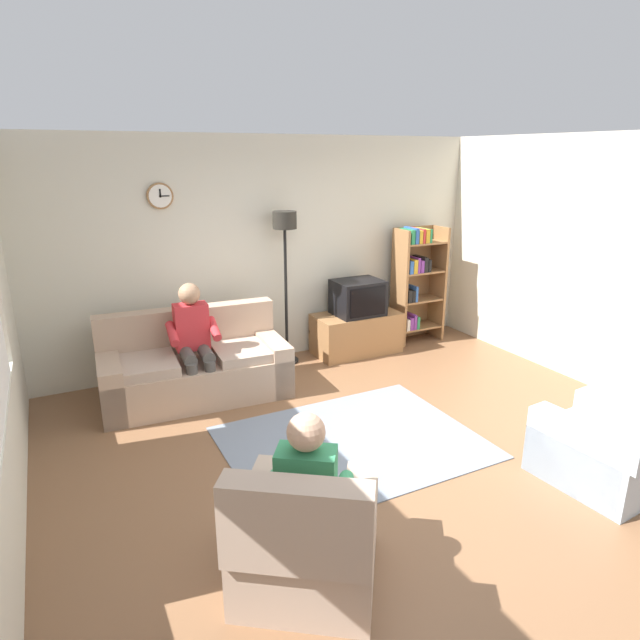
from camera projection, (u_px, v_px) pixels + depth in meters
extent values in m
plane|color=brown|center=(388.00, 451.00, 4.70)|extent=(12.00, 12.00, 0.00)
cube|color=beige|center=(270.00, 251.00, 6.57)|extent=(6.20, 0.12, 2.70)
cylinder|color=olive|center=(160.00, 196.00, 5.75)|extent=(0.28, 0.03, 0.28)
cylinder|color=white|center=(160.00, 196.00, 5.73)|extent=(0.24, 0.01, 0.24)
cube|color=black|center=(160.00, 193.00, 5.72)|extent=(0.02, 0.01, 0.09)
cube|color=black|center=(164.00, 196.00, 5.75)|extent=(0.11, 0.01, 0.01)
cube|color=beige|center=(4.00, 505.00, 3.35)|extent=(0.12, 5.80, 0.80)
cube|color=beige|center=(625.00, 269.00, 5.54)|extent=(0.12, 5.80, 2.70)
cube|color=tan|center=(197.00, 379.00, 5.68)|extent=(1.95, 0.96, 0.42)
cube|color=tan|center=(187.00, 329.00, 5.86)|extent=(1.91, 0.32, 0.48)
cube|color=tan|center=(272.00, 361.00, 5.98)|extent=(0.27, 0.85, 0.56)
cube|color=tan|center=(111.00, 386.00, 5.34)|extent=(0.27, 0.85, 0.56)
cube|color=tan|center=(243.00, 351.00, 5.75)|extent=(0.64, 0.72, 0.10)
cube|color=tan|center=(145.00, 365.00, 5.37)|extent=(0.64, 0.72, 0.10)
cube|color=olive|center=(356.00, 333.00, 6.98)|extent=(1.10, 0.56, 0.52)
cube|color=black|center=(346.00, 326.00, 7.19)|extent=(1.10, 0.04, 0.03)
cube|color=black|center=(358.00, 297.00, 6.82)|extent=(0.60, 0.48, 0.44)
cube|color=black|center=(368.00, 302.00, 6.61)|extent=(0.50, 0.01, 0.36)
cube|color=olive|center=(399.00, 288.00, 7.16)|extent=(0.04, 0.36, 1.55)
cube|color=olive|center=(438.00, 283.00, 7.44)|extent=(0.04, 0.36, 1.55)
cube|color=olive|center=(411.00, 283.00, 7.44)|extent=(0.64, 0.02, 1.55)
cube|color=olive|center=(416.00, 326.00, 7.47)|extent=(0.60, 0.34, 0.02)
cube|color=silver|center=(403.00, 323.00, 7.32)|extent=(0.05, 0.28, 0.15)
cube|color=#72338C|center=(406.00, 322.00, 7.34)|extent=(0.05, 0.28, 0.17)
cube|color=#72338C|center=(410.00, 320.00, 7.36)|extent=(0.04, 0.28, 0.20)
cube|color=#267F4C|center=(413.00, 321.00, 7.39)|extent=(0.04, 0.28, 0.17)
cube|color=olive|center=(418.00, 299.00, 7.36)|extent=(0.60, 0.34, 0.02)
cube|color=black|center=(405.00, 295.00, 7.21)|extent=(0.06, 0.28, 0.17)
cube|color=black|center=(408.00, 295.00, 7.23)|extent=(0.04, 0.28, 0.16)
cube|color=#2D59A5|center=(411.00, 292.00, 7.25)|extent=(0.04, 0.28, 0.21)
cube|color=olive|center=(419.00, 271.00, 7.24)|extent=(0.60, 0.34, 0.02)
cube|color=#2D59A5|center=(406.00, 266.00, 7.09)|extent=(0.06, 0.28, 0.17)
cube|color=gold|center=(410.00, 265.00, 7.12)|extent=(0.06, 0.28, 0.18)
cube|color=#72338C|center=(413.00, 264.00, 7.14)|extent=(0.04, 0.28, 0.20)
cube|color=#72338C|center=(417.00, 265.00, 7.17)|extent=(0.05, 0.28, 0.16)
cube|color=black|center=(420.00, 264.00, 7.19)|extent=(0.06, 0.28, 0.20)
cube|color=black|center=(424.00, 264.00, 7.22)|extent=(0.04, 0.28, 0.17)
cube|color=olive|center=(421.00, 243.00, 7.13)|extent=(0.60, 0.34, 0.02)
cube|color=#267F4C|center=(407.00, 236.00, 6.97)|extent=(0.05, 0.28, 0.18)
cube|color=#2D59A5|center=(411.00, 235.00, 7.00)|extent=(0.05, 0.28, 0.20)
cube|color=gold|center=(415.00, 236.00, 7.03)|extent=(0.05, 0.28, 0.17)
cube|color=red|center=(418.00, 235.00, 7.05)|extent=(0.03, 0.28, 0.18)
cube|color=gold|center=(422.00, 235.00, 7.07)|extent=(0.06, 0.28, 0.18)
cube|color=#267F4C|center=(425.00, 235.00, 7.10)|extent=(0.03, 0.28, 0.18)
cylinder|color=black|center=(287.00, 360.00, 6.73)|extent=(0.28, 0.28, 0.03)
cylinder|color=black|center=(286.00, 295.00, 6.48)|extent=(0.04, 0.04, 1.70)
cylinder|color=black|center=(285.00, 220.00, 6.22)|extent=(0.28, 0.28, 0.20)
cube|color=tan|center=(308.00, 548.00, 3.27)|extent=(1.14, 1.15, 0.40)
cube|color=tan|center=(296.00, 526.00, 2.78)|extent=(0.76, 0.60, 0.50)
cube|color=tan|center=(260.00, 530.00, 3.30)|extent=(0.62, 0.77, 0.56)
cube|color=tan|center=(358.00, 540.00, 3.22)|extent=(0.62, 0.77, 0.56)
cube|color=#9EADBC|center=(602.00, 456.00, 4.25)|extent=(0.86, 0.90, 0.40)
cube|color=#9EADBC|center=(577.00, 457.00, 4.10)|extent=(0.26, 0.81, 0.56)
cube|color=#9EADBC|center=(623.00, 436.00, 4.39)|extent=(0.26, 0.81, 0.56)
cube|color=slate|center=(352.00, 442.00, 4.84)|extent=(2.20, 1.70, 0.01)
cube|color=red|center=(192.00, 327.00, 5.55)|extent=(0.35, 0.22, 0.48)
sphere|color=#A37A5B|center=(189.00, 294.00, 5.44)|extent=(0.22, 0.22, 0.22)
cylinder|color=#4C4742|center=(206.00, 353.00, 5.49)|extent=(0.15, 0.39, 0.13)
cylinder|color=#4C4742|center=(188.00, 356.00, 5.42)|extent=(0.15, 0.39, 0.13)
cylinder|color=#4C4742|center=(211.00, 385.00, 5.41)|extent=(0.12, 0.12, 0.52)
cylinder|color=#4C4742|center=(193.00, 388.00, 5.34)|extent=(0.12, 0.12, 0.52)
cylinder|color=red|center=(214.00, 329.00, 5.55)|extent=(0.11, 0.34, 0.20)
cylinder|color=red|center=(172.00, 334.00, 5.39)|extent=(0.11, 0.34, 0.20)
cube|color=#338C59|center=(306.00, 488.00, 3.08)|extent=(0.39, 0.36, 0.48)
sphere|color=tan|center=(306.00, 432.00, 2.99)|extent=(0.22, 0.22, 0.22)
cylinder|color=#2D334C|center=(297.00, 502.00, 3.34)|extent=(0.32, 0.39, 0.13)
cylinder|color=#2D334C|center=(326.00, 504.00, 3.32)|extent=(0.32, 0.39, 0.13)
cylinder|color=#2D334C|center=(303.00, 513.00, 3.59)|extent=(0.15, 0.15, 0.40)
cylinder|color=#2D334C|center=(329.00, 515.00, 3.57)|extent=(0.15, 0.15, 0.40)
cylinder|color=#338C59|center=(274.00, 478.00, 3.21)|extent=(0.26, 0.32, 0.20)
cylinder|color=#338C59|center=(344.00, 483.00, 3.15)|extent=(0.26, 0.32, 0.20)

